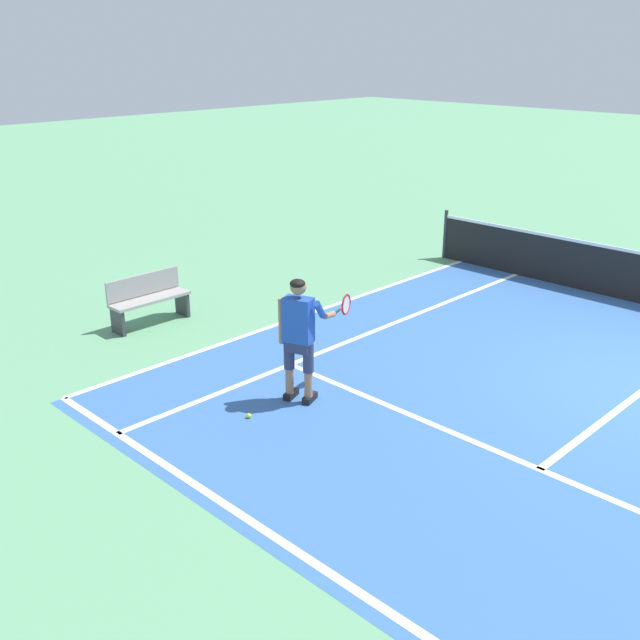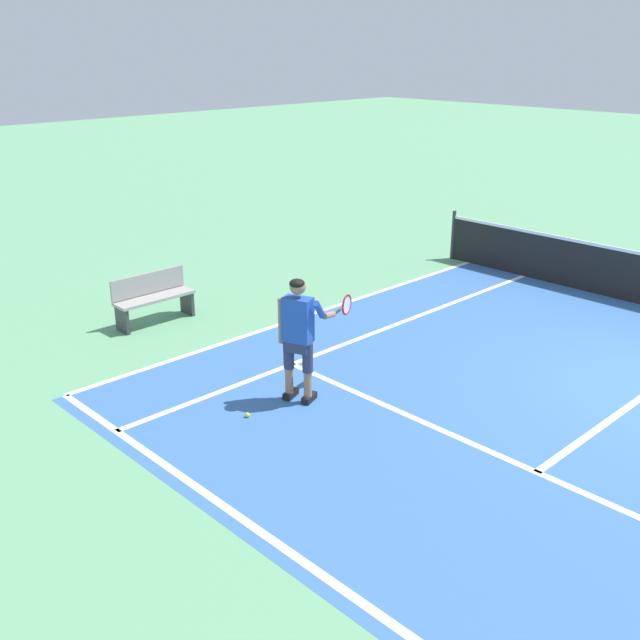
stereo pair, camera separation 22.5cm
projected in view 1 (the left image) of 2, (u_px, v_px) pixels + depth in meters
The scene contains 8 objects.
court_inner_surface at pixel (608, 417), 9.53m from camera, with size 10.98×9.72×0.00m, color #3866A8.
line_baseline at pixel (369, 599), 6.43m from camera, with size 10.98×0.10×0.01m, color white.
line_service at pixel (540, 469), 8.37m from camera, with size 8.23×0.10×0.01m, color white.
line_singles_left at pixel (367, 334), 12.23m from camera, with size 0.10×9.32×0.01m, color white.
line_doubles_left at pixel (309, 314), 13.14m from camera, with size 0.10×9.32×0.01m, color white.
tennis_player at pixel (300, 331), 9.65m from camera, with size 0.57×1.23×1.71m.
tennis_ball_near_feet at pixel (249, 416), 9.50m from camera, with size 0.07×0.07×0.07m, color #CCE02D.
courtside_bench at pixel (148, 298), 12.54m from camera, with size 0.40×1.40×0.85m.
Camera 1 is at (3.32, -9.91, 4.54)m, focal length 41.64 mm.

